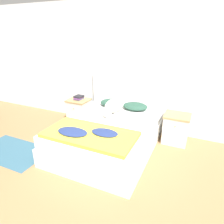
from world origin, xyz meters
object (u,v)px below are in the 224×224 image
object	(u,v)px
bed	(107,135)
nightstand_right	(176,128)
pillow_right	(135,106)
book_stack	(79,97)
dog	(113,106)
nightstand_left	(79,111)
pillow_left	(112,103)

from	to	relation	value
bed	nightstand_right	xyz separation A→B (m)	(1.06, 0.73, 0.02)
pillow_right	nightstand_right	bearing A→B (deg)	-0.65
pillow_right	book_stack	xyz separation A→B (m)	(-1.32, 0.01, 0.00)
nightstand_right	dog	size ratio (longest dim) A/B	0.75
nightstand_left	nightstand_right	xyz separation A→B (m)	(2.13, 0.00, 0.00)
nightstand_left	book_stack	size ratio (longest dim) A/B	2.54
nightstand_right	book_stack	distance (m)	2.15
pillow_right	dog	size ratio (longest dim) A/B	0.66
bed	nightstand_right	size ratio (longest dim) A/B	3.53
book_stack	pillow_right	bearing A→B (deg)	-0.55
nightstand_left	pillow_left	xyz separation A→B (m)	(0.81, 0.01, 0.31)
nightstand_right	dog	distance (m)	1.24
bed	nightstand_left	world-z (taller)	nightstand_left
nightstand_right	book_stack	size ratio (longest dim) A/B	2.54
pillow_left	pillow_right	world-z (taller)	same
pillow_left	pillow_right	xyz separation A→B (m)	(0.51, 0.00, 0.00)
bed	pillow_right	xyz separation A→B (m)	(0.25, 0.74, 0.33)
bed	nightstand_left	bearing A→B (deg)	145.62
pillow_right	book_stack	size ratio (longest dim) A/B	2.23
nightstand_right	book_stack	xyz separation A→B (m)	(-2.13, 0.02, 0.32)
bed	pillow_left	distance (m)	0.85
bed	nightstand_left	distance (m)	1.29
nightstand_right	pillow_left	distance (m)	1.35
nightstand_right	pillow_right	size ratio (longest dim) A/B	1.14
bed	dog	distance (m)	0.59
dog	nightstand_right	bearing A→B (deg)	13.98
nightstand_right	pillow_left	bearing A→B (deg)	179.60
pillow_left	dog	xyz separation A→B (m)	(0.17, -0.30, 0.05)
pillow_right	book_stack	bearing A→B (deg)	179.45
pillow_right	dog	bearing A→B (deg)	-139.08
book_stack	bed	bearing A→B (deg)	-35.11
nightstand_left	pillow_right	world-z (taller)	pillow_right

